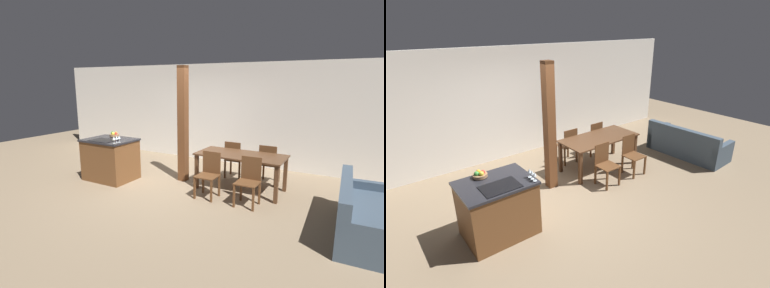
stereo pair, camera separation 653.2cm
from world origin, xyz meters
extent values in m
plane|color=#847056|center=(0.00, 0.00, 0.00)|extent=(16.00, 16.00, 0.00)
cube|color=silver|center=(0.00, 2.52, 1.35)|extent=(11.20, 0.08, 2.70)
cube|color=brown|center=(-1.32, -0.20, 0.45)|extent=(1.07, 0.82, 0.90)
cube|color=#232328|center=(-1.32, -0.20, 0.92)|extent=(1.11, 0.86, 0.04)
cube|color=black|center=(-1.32, -0.39, 0.94)|extent=(0.56, 0.40, 0.01)
cylinder|color=#99704C|center=(-1.44, 0.08, 0.97)|extent=(0.23, 0.23, 0.05)
sphere|color=red|center=(-1.39, 0.07, 1.02)|extent=(0.07, 0.07, 0.07)
sphere|color=gold|center=(-1.44, 0.13, 1.02)|extent=(0.07, 0.07, 0.07)
sphere|color=#3D8E38|center=(-1.49, 0.07, 1.02)|extent=(0.08, 0.08, 0.08)
sphere|color=yellow|center=(-1.43, 0.03, 1.02)|extent=(0.07, 0.07, 0.07)
cylinder|color=silver|center=(-0.83, -0.56, 0.95)|extent=(0.06, 0.06, 0.00)
cylinder|color=silver|center=(-0.83, -0.56, 0.99)|extent=(0.01, 0.01, 0.08)
cone|color=silver|center=(-0.83, -0.56, 1.06)|extent=(0.06, 0.06, 0.07)
cylinder|color=silver|center=(-0.83, -0.48, 0.95)|extent=(0.06, 0.06, 0.00)
cylinder|color=silver|center=(-0.83, -0.48, 0.99)|extent=(0.01, 0.01, 0.08)
cone|color=silver|center=(-0.83, -0.48, 1.06)|extent=(0.06, 0.06, 0.07)
cylinder|color=silver|center=(-0.83, -0.41, 0.95)|extent=(0.06, 0.06, 0.00)
cylinder|color=silver|center=(-0.83, -0.41, 0.99)|extent=(0.01, 0.01, 0.08)
cone|color=silver|center=(-0.83, -0.41, 1.06)|extent=(0.06, 0.06, 0.07)
cube|color=#51331E|center=(1.53, 0.60, 0.74)|extent=(1.79, 0.85, 0.03)
cube|color=#51331E|center=(0.69, 0.23, 0.36)|extent=(0.07, 0.07, 0.73)
cube|color=#51331E|center=(2.36, 0.23, 0.36)|extent=(0.07, 0.07, 0.73)
cube|color=#51331E|center=(0.69, 0.96, 0.36)|extent=(0.07, 0.07, 0.73)
cube|color=#51331E|center=(2.36, 0.96, 0.36)|extent=(0.07, 0.07, 0.73)
cube|color=brown|center=(1.12, -0.13, 0.44)|extent=(0.40, 0.40, 0.02)
cube|color=brown|center=(1.12, 0.06, 0.66)|extent=(0.38, 0.02, 0.43)
cube|color=brown|center=(0.95, -0.31, 0.21)|extent=(0.04, 0.04, 0.43)
cube|color=brown|center=(1.30, -0.31, 0.21)|extent=(0.04, 0.04, 0.43)
cube|color=brown|center=(0.95, 0.05, 0.21)|extent=(0.04, 0.04, 0.43)
cube|color=brown|center=(1.30, 0.05, 0.21)|extent=(0.04, 0.04, 0.43)
cube|color=brown|center=(1.93, -0.13, 0.44)|extent=(0.40, 0.40, 0.02)
cube|color=brown|center=(1.93, 0.06, 0.66)|extent=(0.38, 0.02, 0.43)
cube|color=brown|center=(1.75, -0.31, 0.21)|extent=(0.04, 0.04, 0.43)
cube|color=brown|center=(2.11, -0.31, 0.21)|extent=(0.04, 0.04, 0.43)
cube|color=brown|center=(1.75, 0.05, 0.21)|extent=(0.04, 0.04, 0.43)
cube|color=brown|center=(2.11, 0.05, 0.21)|extent=(0.04, 0.04, 0.43)
cube|color=brown|center=(1.12, 1.32, 0.44)|extent=(0.40, 0.40, 0.02)
cube|color=brown|center=(1.12, 1.13, 0.66)|extent=(0.38, 0.02, 0.43)
cube|color=brown|center=(1.30, 1.50, 0.21)|extent=(0.04, 0.04, 0.43)
cube|color=brown|center=(0.95, 1.50, 0.21)|extent=(0.04, 0.04, 0.43)
cube|color=brown|center=(1.30, 1.15, 0.21)|extent=(0.04, 0.04, 0.43)
cube|color=brown|center=(0.95, 1.15, 0.21)|extent=(0.04, 0.04, 0.43)
cube|color=brown|center=(1.93, 1.32, 0.44)|extent=(0.40, 0.40, 0.02)
cube|color=brown|center=(1.93, 1.13, 0.66)|extent=(0.38, 0.02, 0.43)
cube|color=brown|center=(2.11, 1.50, 0.21)|extent=(0.04, 0.04, 0.43)
cube|color=brown|center=(1.75, 1.50, 0.21)|extent=(0.04, 0.04, 0.43)
cube|color=brown|center=(2.11, 1.15, 0.21)|extent=(0.04, 0.04, 0.43)
cube|color=brown|center=(1.75, 1.15, 0.21)|extent=(0.04, 0.04, 0.43)
cube|color=#3D4C5B|center=(3.84, -0.26, 0.21)|extent=(0.90, 1.97, 0.41)
cube|color=#3D4C5B|center=(3.50, -0.27, 0.60)|extent=(0.23, 1.95, 0.37)
cube|color=#3D4C5B|center=(3.87, -1.16, 0.28)|extent=(0.84, 0.17, 0.55)
cube|color=#3D4C5B|center=(3.81, 0.64, 0.28)|extent=(0.84, 0.17, 0.55)
cube|color=brown|center=(0.17, 0.55, 1.28)|extent=(0.19, 0.19, 2.56)
camera|label=1|loc=(3.59, -5.05, 2.21)|focal=28.00mm
camera|label=2|loc=(-2.80, -4.11, 3.18)|focal=28.00mm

